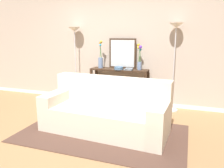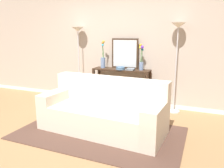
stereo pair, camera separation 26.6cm
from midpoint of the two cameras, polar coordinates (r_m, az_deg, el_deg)
ground_plane at (r=3.87m, az=-9.44°, el=-12.15°), size 16.00×16.00×0.02m
back_wall at (r=5.32m, az=1.68°, el=10.38°), size 12.00×0.15×2.80m
area_rug at (r=3.77m, az=-1.18°, el=-12.40°), size 2.67×1.56×0.01m
couch at (r=3.79m, az=-0.16°, el=-7.22°), size 2.11×0.98×0.88m
console_table at (r=5.03m, az=3.86°, el=0.80°), size 1.29×0.34×0.85m
floor_lamp_left at (r=5.41m, az=-7.20°, el=10.22°), size 0.28×0.28×1.76m
floor_lamp_right at (r=4.71m, az=17.92°, el=9.93°), size 0.28×0.28×1.82m
wall_mirror at (r=5.06m, az=4.80°, el=7.75°), size 0.62×0.02×0.67m
vase_tall_flowers at (r=5.12m, az=-0.82°, el=6.26°), size 0.11×0.12×0.62m
vase_short_flowers at (r=4.84m, az=9.06°, el=6.31°), size 0.11×0.12×0.56m
fruit_bowl at (r=4.88m, az=3.73°, el=4.03°), size 0.19×0.19×0.06m
book_stack at (r=4.82m, az=6.30°, el=3.76°), size 0.19×0.16×0.04m
book_row_under_console at (r=5.27m, az=0.44°, el=-4.43°), size 0.40×0.17×0.13m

